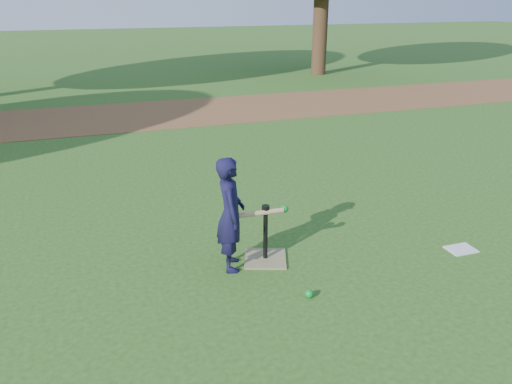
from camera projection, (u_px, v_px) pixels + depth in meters
name	position (u px, v px, depth m)	size (l,w,h in m)	color
ground	(247.00, 276.00, 4.92)	(80.00, 80.00, 0.00)	#285116
dirt_strip	(147.00, 115.00, 11.51)	(24.00, 3.00, 0.01)	brown
child	(230.00, 214.00, 4.89)	(0.43, 0.28, 1.17)	black
wiffle_ball_ground	(309.00, 294.00, 4.56)	(0.08, 0.08, 0.08)	#0C8426
clipboard	(461.00, 249.00, 5.43)	(0.30, 0.23, 0.01)	silver
batting_tee	(265.00, 250.00, 5.19)	(0.55, 0.55, 0.61)	#847B54
swing_action	(259.00, 213.00, 4.99)	(0.70, 0.13, 0.08)	tan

